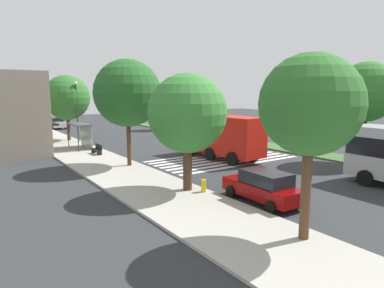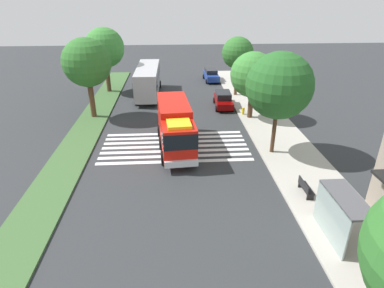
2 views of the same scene
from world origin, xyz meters
name	(u,v)px [view 1 (image 1 of 2)]	position (x,y,z in m)	size (l,w,h in m)	color
ground_plane	(206,155)	(0.00, 0.00, 0.00)	(120.00, 120.00, 0.00)	#2D3033
sidewalk	(108,167)	(0.00, 9.29, 0.07)	(60.00, 4.90, 0.14)	#ADA89E
median_strip	(269,146)	(0.00, -8.34, 0.07)	(60.00, 3.00, 0.14)	#3D6033
crosswalk	(223,159)	(-2.39, 0.00, 0.01)	(5.85, 12.32, 0.01)	silver
fire_truck	(219,135)	(-1.92, 0.07, 2.05)	(8.59, 3.25, 3.72)	red
parked_car_mid	(263,186)	(-12.43, 5.65, 0.87)	(4.62, 2.16, 1.69)	#720505
parked_car_east	(57,123)	(30.76, 5.64, 0.90)	(4.79, 2.18, 1.75)	silver
bus_stop_shelter	(83,131)	(9.36, 8.23, 1.89)	(3.50, 1.40, 2.46)	#4C4C51
bench_near_shelter	(97,149)	(5.36, 8.24, 0.59)	(1.60, 0.50, 0.90)	black
street_lamp	(77,107)	(13.68, 7.44, 4.04)	(0.36, 0.36, 6.66)	#2D2D30
storefront_building	(17,114)	(10.58, 13.84, 3.72)	(8.42, 5.01, 7.45)	gray
sidewalk_tree_far_west	(310,105)	(-16.64, 7.84, 5.26)	(3.78, 3.78, 7.04)	#513823
sidewalk_tree_west	(187,114)	(-8.62, 7.84, 4.53)	(4.47, 4.47, 6.65)	#47301E
sidewalk_tree_center	(127,93)	(-0.66, 7.84, 5.61)	(5.03, 5.03, 7.99)	#47301E
sidewalk_tree_east	(67,98)	(15.95, 7.84, 5.01)	(5.11, 5.11, 7.43)	#513823
median_tree_west	(366,92)	(-9.90, -8.34, 5.67)	(4.74, 4.74, 7.94)	#513823
median_tree_center	(172,95)	(19.31, -8.34, 5.12)	(3.67, 3.67, 6.86)	#513823
fire_hydrant	(204,186)	(-9.50, 7.34, 0.49)	(0.28, 0.28, 0.70)	gold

